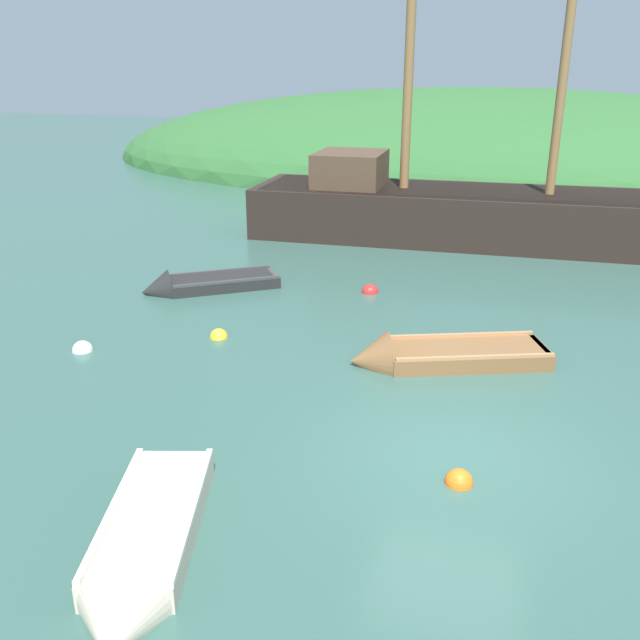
# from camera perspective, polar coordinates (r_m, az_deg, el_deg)

# --- Properties ---
(ground_plane) EXTENTS (120.00, 120.00, 0.00)m
(ground_plane) POSITION_cam_1_polar(r_m,az_deg,el_deg) (10.68, 11.16, -10.89)
(ground_plane) COLOR #33564C
(shore_hill) EXTENTS (44.65, 27.81, 8.37)m
(shore_hill) POSITION_cam_1_polar(r_m,az_deg,el_deg) (42.78, 12.91, 12.74)
(shore_hill) COLOR #2D602D
(shore_hill) RESTS_ON ground
(sailing_ship) EXTENTS (16.69, 4.13, 11.35)m
(sailing_ship) POSITION_cam_1_polar(r_m,az_deg,el_deg) (23.27, 11.61, 8.02)
(sailing_ship) COLOR black
(sailing_ship) RESTS_ON ground
(rowboat_near_dock) EXTENTS (3.47, 2.87, 1.04)m
(rowboat_near_dock) POSITION_cam_1_polar(r_m,az_deg,el_deg) (17.98, -9.95, 2.75)
(rowboat_near_dock) COLOR black
(rowboat_near_dock) RESTS_ON ground
(rowboat_outer_right) EXTENTS (1.94, 3.55, 1.02)m
(rowboat_outer_right) POSITION_cam_1_polar(r_m,az_deg,el_deg) (8.73, -14.46, -18.34)
(rowboat_outer_right) COLOR beige
(rowboat_outer_right) RESTS_ON ground
(rowboat_portside) EXTENTS (4.01, 2.48, 1.14)m
(rowboat_portside) POSITION_cam_1_polar(r_m,az_deg,el_deg) (13.57, 9.29, -3.17)
(rowboat_portside) COLOR brown
(rowboat_portside) RESTS_ON ground
(buoy_white) EXTENTS (0.42, 0.42, 0.42)m
(buoy_white) POSITION_cam_1_polar(r_m,az_deg,el_deg) (14.81, -19.13, -2.42)
(buoy_white) COLOR white
(buoy_white) RESTS_ON ground
(buoy_red) EXTENTS (0.43, 0.43, 0.43)m
(buoy_red) POSITION_cam_1_polar(r_m,az_deg,el_deg) (17.59, 4.18, 2.32)
(buoy_red) COLOR red
(buoy_red) RESTS_ON ground
(buoy_yellow) EXTENTS (0.39, 0.39, 0.39)m
(buoy_yellow) POSITION_cam_1_polar(r_m,az_deg,el_deg) (14.82, -8.41, -1.43)
(buoy_yellow) COLOR yellow
(buoy_yellow) RESTS_ON ground
(buoy_orange) EXTENTS (0.41, 0.41, 0.41)m
(buoy_orange) POSITION_cam_1_polar(r_m,az_deg,el_deg) (10.04, 11.46, -13.14)
(buoy_orange) COLOR orange
(buoy_orange) RESTS_ON ground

